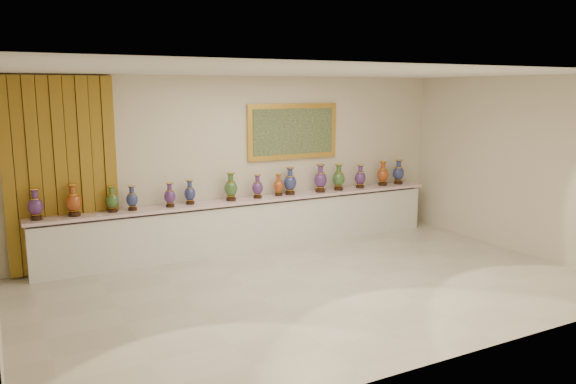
% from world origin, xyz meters
% --- Properties ---
extents(ground, '(8.00, 8.00, 0.00)m').
position_xyz_m(ground, '(0.00, 0.00, 0.00)').
color(ground, beige).
rests_on(ground, ground).
extents(room, '(8.00, 8.00, 8.00)m').
position_xyz_m(room, '(-2.39, 2.44, 1.58)').
color(room, beige).
rests_on(room, ground).
extents(counter, '(7.28, 0.48, 0.90)m').
position_xyz_m(counter, '(0.00, 2.27, 0.44)').
color(counter, white).
rests_on(counter, ground).
extents(vase_0, '(0.23, 0.23, 0.46)m').
position_xyz_m(vase_0, '(-3.43, 2.23, 1.11)').
color(vase_0, '#311C0D').
rests_on(vase_0, counter).
extents(vase_1, '(0.25, 0.25, 0.49)m').
position_xyz_m(vase_1, '(-2.91, 2.24, 1.12)').
color(vase_1, '#311C0D').
rests_on(vase_1, counter).
extents(vase_2, '(0.22, 0.22, 0.41)m').
position_xyz_m(vase_2, '(-2.34, 2.25, 1.08)').
color(vase_2, '#311C0D').
rests_on(vase_2, counter).
extents(vase_3, '(0.23, 0.23, 0.39)m').
position_xyz_m(vase_3, '(-2.04, 2.24, 1.08)').
color(vase_3, '#311C0D').
rests_on(vase_3, counter).
extents(vase_4, '(0.21, 0.21, 0.40)m').
position_xyz_m(vase_4, '(-1.45, 2.22, 1.08)').
color(vase_4, '#311C0D').
rests_on(vase_4, counter).
extents(vase_5, '(0.23, 0.23, 0.41)m').
position_xyz_m(vase_5, '(-1.09, 2.28, 1.08)').
color(vase_5, '#311C0D').
rests_on(vase_5, counter).
extents(vase_6, '(0.29, 0.29, 0.48)m').
position_xyz_m(vase_6, '(-0.37, 2.25, 1.12)').
color(vase_6, '#311C0D').
rests_on(vase_6, counter).
extents(vase_7, '(0.21, 0.21, 0.42)m').
position_xyz_m(vase_7, '(0.12, 2.23, 1.09)').
color(vase_7, '#311C0D').
rests_on(vase_7, counter).
extents(vase_8, '(0.23, 0.23, 0.39)m').
position_xyz_m(vase_8, '(0.55, 2.27, 1.08)').
color(vase_8, '#311C0D').
rests_on(vase_8, counter).
extents(vase_9, '(0.28, 0.28, 0.49)m').
position_xyz_m(vase_9, '(0.79, 2.28, 1.12)').
color(vase_9, '#311C0D').
rests_on(vase_9, counter).
extents(vase_10, '(0.31, 0.31, 0.52)m').
position_xyz_m(vase_10, '(1.40, 2.23, 1.13)').
color(vase_10, '#311C0D').
rests_on(vase_10, counter).
extents(vase_11, '(0.27, 0.27, 0.50)m').
position_xyz_m(vase_11, '(1.80, 2.24, 1.12)').
color(vase_11, '#311C0D').
rests_on(vase_11, counter).
extents(vase_12, '(0.25, 0.25, 0.45)m').
position_xyz_m(vase_12, '(2.30, 2.25, 1.10)').
color(vase_12, '#311C0D').
rests_on(vase_12, counter).
extents(vase_13, '(0.29, 0.29, 0.49)m').
position_xyz_m(vase_13, '(2.87, 2.28, 1.12)').
color(vase_13, '#311C0D').
rests_on(vase_13, counter).
extents(vase_14, '(0.27, 0.27, 0.49)m').
position_xyz_m(vase_14, '(3.26, 2.28, 1.12)').
color(vase_14, '#311C0D').
rests_on(vase_14, counter).
extents(label_card, '(0.10, 0.06, 0.00)m').
position_xyz_m(label_card, '(-2.57, 2.13, 0.90)').
color(label_card, white).
rests_on(label_card, counter).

